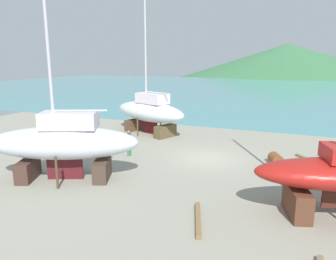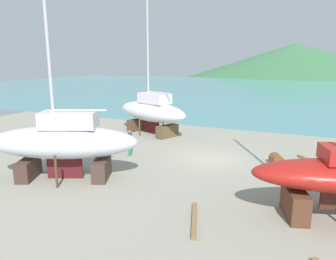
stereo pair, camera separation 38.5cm
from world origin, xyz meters
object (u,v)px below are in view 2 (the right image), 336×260
sailboat_small_center (64,142)px  sailboat_far_slipway (152,111)px  barrel_rust_mid (329,167)px  barrel_tipped_left (276,160)px  worker (130,142)px

sailboat_small_center → sailboat_far_slipway: sailboat_far_slipway is taller
sailboat_far_slipway → barrel_rust_mid: (13.20, -4.75, -1.49)m
sailboat_small_center → barrel_tipped_left: 12.07m
worker → sailboat_far_slipway: bearing=82.7°
barrel_tipped_left → sailboat_small_center: bearing=-145.9°
worker → barrel_rust_mid: size_ratio=1.96×
barrel_rust_mid → barrel_tipped_left: bearing=172.3°
barrel_tipped_left → barrel_rust_mid: size_ratio=1.08×
worker → barrel_tipped_left: size_ratio=1.81×
worker → barrel_rust_mid: bearing=-14.0°
worker → barrel_rust_mid: worker is taller
barrel_rust_mid → sailboat_far_slipway: bearing=160.2°
barrel_tipped_left → barrel_rust_mid: bearing=-7.7°
sailboat_small_center → worker: bearing=-124.6°
barrel_tipped_left → barrel_rust_mid: (2.78, -0.38, 0.09)m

